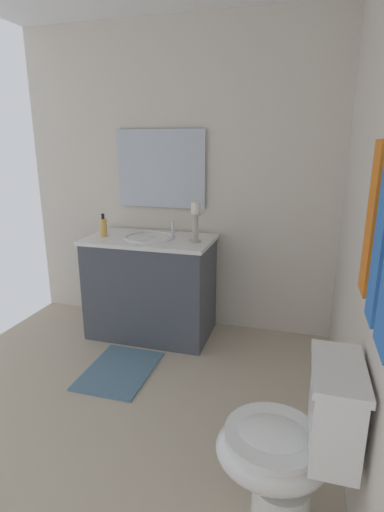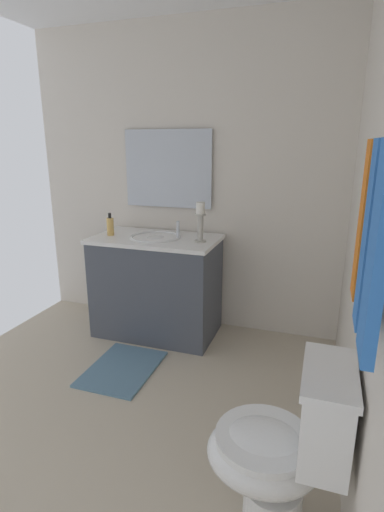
{
  "view_description": "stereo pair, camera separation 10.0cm",
  "coord_description": "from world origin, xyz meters",
  "px_view_note": "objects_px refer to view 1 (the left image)",
  "views": [
    {
      "loc": [
        1.56,
        1.02,
        1.52
      ],
      "look_at": [
        -0.45,
        0.45,
        0.93
      ],
      "focal_mm": 27.65,
      "sensor_mm": 36.0,
      "label": 1
    },
    {
      "loc": [
        1.53,
        1.12,
        1.52
      ],
      "look_at": [
        -0.45,
        0.45,
        0.93
      ],
      "focal_mm": 27.65,
      "sensor_mm": 36.0,
      "label": 2
    }
  ],
  "objects_px": {
    "toilet": "(289,446)",
    "candle_holder_tall": "(195,221)",
    "sink_basin": "(150,242)",
    "mirror": "(161,169)",
    "vanity_cabinet": "(151,286)",
    "towel_near_vanity": "(374,220)",
    "soap_bottle": "(103,227)",
    "bath_mat": "(120,370)",
    "towel_center": "(384,235)"
  },
  "relations": [
    {
      "from": "toilet",
      "to": "towel_near_vanity",
      "type": "xyz_separation_m",
      "value": [
        -0.0,
        0.2,
        0.92
      ]
    },
    {
      "from": "sink_basin",
      "to": "towel_center",
      "type": "bearing_deg",
      "value": 39.82
    },
    {
      "from": "sink_basin",
      "to": "toilet",
      "type": "relative_size",
      "value": 0.54
    },
    {
      "from": "sink_basin",
      "to": "towel_center",
      "type": "relative_size",
      "value": 0.78
    },
    {
      "from": "sink_basin",
      "to": "soap_bottle",
      "type": "xyz_separation_m",
      "value": [
        0.05,
        -0.37,
        0.11
      ]
    },
    {
      "from": "candle_holder_tall",
      "to": "towel_center",
      "type": "relative_size",
      "value": 0.58
    },
    {
      "from": "towel_near_vanity",
      "to": "soap_bottle",
      "type": "bearing_deg",
      "value": -128.9
    },
    {
      "from": "sink_basin",
      "to": "mirror",
      "type": "xyz_separation_m",
      "value": [
        -0.28,
        -0.0,
        0.55
      ]
    },
    {
      "from": "mirror",
      "to": "toilet",
      "type": "distance_m",
      "value": 2.29
    },
    {
      "from": "vanity_cabinet",
      "to": "soap_bottle",
      "type": "xyz_separation_m",
      "value": [
        0.05,
        -0.37,
        0.48
      ]
    },
    {
      "from": "soap_bottle",
      "to": "bath_mat",
      "type": "height_order",
      "value": "soap_bottle"
    },
    {
      "from": "candle_holder_tall",
      "to": "bath_mat",
      "type": "height_order",
      "value": "candle_holder_tall"
    },
    {
      "from": "soap_bottle",
      "to": "mirror",
      "type": "bearing_deg",
      "value": 131.12
    },
    {
      "from": "candle_holder_tall",
      "to": "soap_bottle",
      "type": "relative_size",
      "value": 1.66
    },
    {
      "from": "sink_basin",
      "to": "towel_center",
      "type": "height_order",
      "value": "towel_center"
    },
    {
      "from": "mirror",
      "to": "vanity_cabinet",
      "type": "bearing_deg",
      "value": -0.01
    },
    {
      "from": "vanity_cabinet",
      "to": "candle_holder_tall",
      "type": "distance_m",
      "value": 0.68
    },
    {
      "from": "towel_near_vanity",
      "to": "bath_mat",
      "type": "relative_size",
      "value": 0.83
    },
    {
      "from": "sink_basin",
      "to": "towel_near_vanity",
      "type": "bearing_deg",
      "value": 43.28
    },
    {
      "from": "soap_bottle",
      "to": "bath_mat",
      "type": "xyz_separation_m",
      "value": [
        0.58,
        0.37,
        -0.88
      ]
    },
    {
      "from": "bath_mat",
      "to": "mirror",
      "type": "bearing_deg",
      "value": 180.0
    },
    {
      "from": "towel_center",
      "to": "bath_mat",
      "type": "height_order",
      "value": "towel_center"
    },
    {
      "from": "sink_basin",
      "to": "towel_near_vanity",
      "type": "height_order",
      "value": "towel_near_vanity"
    },
    {
      "from": "mirror",
      "to": "toilet",
      "type": "relative_size",
      "value": 1.0
    },
    {
      "from": "candle_holder_tall",
      "to": "soap_bottle",
      "type": "xyz_separation_m",
      "value": [
        0.02,
        -0.75,
        -0.08
      ]
    },
    {
      "from": "vanity_cabinet",
      "to": "towel_near_vanity",
      "type": "bearing_deg",
      "value": 43.3
    },
    {
      "from": "toilet",
      "to": "bath_mat",
      "type": "height_order",
      "value": "toilet"
    },
    {
      "from": "mirror",
      "to": "towel_near_vanity",
      "type": "xyz_separation_m",
      "value": [
        1.73,
        1.37,
        -0.04
      ]
    },
    {
      "from": "candle_holder_tall",
      "to": "towel_near_vanity",
      "type": "relative_size",
      "value": 0.6
    },
    {
      "from": "candle_holder_tall",
      "to": "sink_basin",
      "type": "bearing_deg",
      "value": -94.58
    },
    {
      "from": "sink_basin",
      "to": "towel_center",
      "type": "distance_m",
      "value": 2.19
    },
    {
      "from": "mirror",
      "to": "candle_holder_tall",
      "type": "xyz_separation_m",
      "value": [
        0.31,
        0.38,
        -0.35
      ]
    },
    {
      "from": "mirror",
      "to": "bath_mat",
      "type": "bearing_deg",
      "value": -0.0
    },
    {
      "from": "mirror",
      "to": "bath_mat",
      "type": "distance_m",
      "value": 1.6
    },
    {
      "from": "mirror",
      "to": "soap_bottle",
      "type": "relative_size",
      "value": 4.16
    },
    {
      "from": "mirror",
      "to": "towel_near_vanity",
      "type": "height_order",
      "value": "mirror"
    },
    {
      "from": "toilet",
      "to": "towel_center",
      "type": "relative_size",
      "value": 1.45
    },
    {
      "from": "bath_mat",
      "to": "sink_basin",
      "type": "bearing_deg",
      "value": 179.91
    },
    {
      "from": "bath_mat",
      "to": "soap_bottle",
      "type": "bearing_deg",
      "value": -147.16
    },
    {
      "from": "vanity_cabinet",
      "to": "towel_center",
      "type": "bearing_deg",
      "value": 39.84
    },
    {
      "from": "vanity_cabinet",
      "to": "toilet",
      "type": "xyz_separation_m",
      "value": [
        1.45,
        1.16,
        -0.04
      ]
    },
    {
      "from": "vanity_cabinet",
      "to": "candle_holder_tall",
      "type": "height_order",
      "value": "candle_holder_tall"
    },
    {
      "from": "vanity_cabinet",
      "to": "towel_near_vanity",
      "type": "distance_m",
      "value": 2.18
    },
    {
      "from": "sink_basin",
      "to": "mirror",
      "type": "bearing_deg",
      "value": -179.8
    },
    {
      "from": "bath_mat",
      "to": "candle_holder_tall",
      "type": "bearing_deg",
      "value": 147.38
    },
    {
      "from": "vanity_cabinet",
      "to": "mirror",
      "type": "bearing_deg",
      "value": 179.99
    },
    {
      "from": "vanity_cabinet",
      "to": "bath_mat",
      "type": "bearing_deg",
      "value": 0.0
    },
    {
      "from": "toilet",
      "to": "candle_holder_tall",
      "type": "bearing_deg",
      "value": -151.16
    },
    {
      "from": "vanity_cabinet",
      "to": "bath_mat",
      "type": "xyz_separation_m",
      "value": [
        0.62,
        0.0,
        -0.4
      ]
    },
    {
      "from": "toilet",
      "to": "bath_mat",
      "type": "relative_size",
      "value": 1.25
    }
  ]
}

